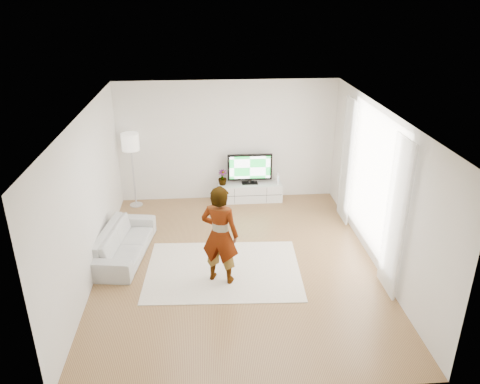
{
  "coord_description": "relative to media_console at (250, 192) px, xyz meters",
  "views": [
    {
      "loc": [
        -0.53,
        -7.28,
        4.65
      ],
      "look_at": [
        0.08,
        0.4,
        1.26
      ],
      "focal_mm": 35.0,
      "sensor_mm": 36.0,
      "label": 1
    }
  ],
  "objects": [
    {
      "name": "wall_front",
      "position": [
        -0.5,
        -5.76,
        1.19
      ],
      "size": [
        5.0,
        0.02,
        2.8
      ],
      "primitive_type": "cube",
      "color": "silver",
      "rests_on": "floor"
    },
    {
      "name": "rug",
      "position": [
        -0.77,
        -2.96,
        -0.21
      ],
      "size": [
        2.81,
        2.09,
        0.01
      ],
      "primitive_type": "cube",
      "rotation": [
        0.0,
        0.0,
        -0.05
      ],
      "color": "beige",
      "rests_on": "floor"
    },
    {
      "name": "television",
      "position": [
        -0.0,
        0.03,
        0.6
      ],
      "size": [
        1.03,
        0.2,
        0.72
      ],
      "color": "black",
      "rests_on": "media_console"
    },
    {
      "name": "game_console",
      "position": [
        0.66,
        -0.0,
        0.33
      ],
      "size": [
        0.07,
        0.18,
        0.23
      ],
      "rotation": [
        0.0,
        0.0,
        -0.1
      ],
      "color": "white",
      "rests_on": "media_console"
    },
    {
      "name": "floor_lamp",
      "position": [
        -2.65,
        -0.06,
        1.24
      ],
      "size": [
        0.38,
        0.38,
        1.72
      ],
      "color": "silver",
      "rests_on": "floor"
    },
    {
      "name": "wall_right",
      "position": [
        2.0,
        -2.76,
        1.19
      ],
      "size": [
        0.02,
        6.0,
        2.8
      ],
      "primitive_type": "cube",
      "color": "silver",
      "rests_on": "floor"
    },
    {
      "name": "sofa",
      "position": [
        -2.58,
        -2.3,
        0.07
      ],
      "size": [
        1.02,
        2.01,
        0.56
      ],
      "primitive_type": "imported",
      "rotation": [
        0.0,
        0.0,
        1.43
      ],
      "color": "silver",
      "rests_on": "floor"
    },
    {
      "name": "floor",
      "position": [
        -0.5,
        -2.76,
        -0.21
      ],
      "size": [
        6.0,
        6.0,
        0.0
      ],
      "primitive_type": "plane",
      "color": "#9C7A46",
      "rests_on": "ground"
    },
    {
      "name": "curtain_far",
      "position": [
        1.9,
        -1.16,
        1.14
      ],
      "size": [
        0.04,
        0.7,
        2.6
      ],
      "primitive_type": "cube",
      "color": "white",
      "rests_on": "floor"
    },
    {
      "name": "wall_back",
      "position": [
        -0.5,
        0.24,
        1.19
      ],
      "size": [
        5.0,
        0.02,
        2.8
      ],
      "primitive_type": "cube",
      "color": "silver",
      "rests_on": "floor"
    },
    {
      "name": "window",
      "position": [
        1.98,
        -2.46,
        1.24
      ],
      "size": [
        0.01,
        2.6,
        2.5
      ],
      "primitive_type": "cube",
      "color": "white",
      "rests_on": "wall_right"
    },
    {
      "name": "ceiling",
      "position": [
        -0.5,
        -2.76,
        2.59
      ],
      "size": [
        6.0,
        6.0,
        0.0
      ],
      "primitive_type": "plane",
      "color": "white",
      "rests_on": "wall_back"
    },
    {
      "name": "player",
      "position": [
        -0.82,
        -3.25,
        0.68
      ],
      "size": [
        0.75,
        0.62,
        1.75
      ],
      "primitive_type": "imported",
      "rotation": [
        0.0,
        0.0,
        2.77
      ],
      "color": "#334772",
      "rests_on": "rug"
    },
    {
      "name": "curtain_near",
      "position": [
        1.9,
        -3.76,
        1.14
      ],
      "size": [
        0.04,
        0.7,
        2.6
      ],
      "primitive_type": "cube",
      "color": "white",
      "rests_on": "floor"
    },
    {
      "name": "media_console",
      "position": [
        0.0,
        0.0,
        0.0
      ],
      "size": [
        1.51,
        0.43,
        0.42
      ],
      "color": "silver",
      "rests_on": "floor"
    },
    {
      "name": "potted_plant",
      "position": [
        -0.64,
        0.0,
        0.39
      ],
      "size": [
        0.23,
        0.23,
        0.36
      ],
      "primitive_type": "imported",
      "rotation": [
        0.0,
        0.0,
        0.17
      ],
      "color": "#3F7238",
      "rests_on": "media_console"
    },
    {
      "name": "wall_left",
      "position": [
        -3.0,
        -2.76,
        1.19
      ],
      "size": [
        0.02,
        6.0,
        2.8
      ],
      "primitive_type": "cube",
      "color": "silver",
      "rests_on": "floor"
    }
  ]
}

